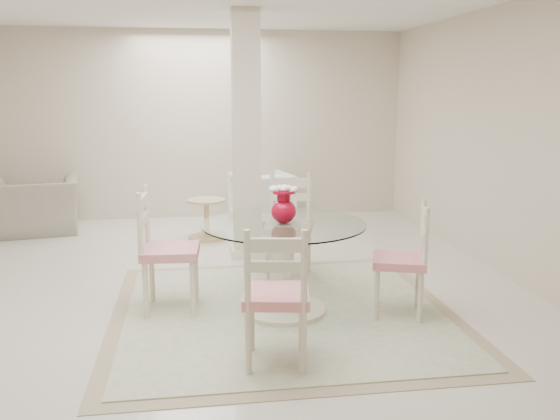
{
  "coord_description": "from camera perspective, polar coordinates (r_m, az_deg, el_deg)",
  "views": [
    {
      "loc": [
        -0.1,
        -5.22,
        1.85
      ],
      "look_at": [
        0.63,
        -0.34,
        0.85
      ],
      "focal_mm": 38.0,
      "sensor_mm": 36.0,
      "label": 1
    }
  ],
  "objects": [
    {
      "name": "ground",
      "position": [
        5.54,
        -7.06,
        -8.14
      ],
      "size": [
        7.0,
        7.0,
        0.0
      ],
      "primitive_type": "plane",
      "color": "silver",
      "rests_on": "ground"
    },
    {
      "name": "room_shell",
      "position": [
        5.22,
        -7.57,
        11.42
      ],
      "size": [
        6.02,
        7.02,
        2.71
      ],
      "color": "beige",
      "rests_on": "ground"
    },
    {
      "name": "column",
      "position": [
        6.57,
        -3.27,
        7.07
      ],
      "size": [
        0.3,
        0.3,
        2.7
      ],
      "primitive_type": "cube",
      "color": "beige",
      "rests_on": "ground"
    },
    {
      "name": "area_rug",
      "position": [
        5.08,
        0.34,
        -9.8
      ],
      "size": [
        2.86,
        2.86,
        0.02
      ],
      "color": "tan",
      "rests_on": "ground"
    },
    {
      "name": "dining_table",
      "position": [
        4.95,
        0.34,
        -5.59
      ],
      "size": [
        1.35,
        1.35,
        0.78
      ],
      "rotation": [
        0.0,
        0.0,
        -0.21
      ],
      "color": "#F5EEC9",
      "rests_on": "ground"
    },
    {
      "name": "red_vase",
      "position": [
        4.83,
        0.35,
        0.47
      ],
      "size": [
        0.24,
        0.21,
        0.31
      ],
      "color": "#A2051E",
      "rests_on": "dining_table"
    },
    {
      "name": "dining_chair_east",
      "position": [
        4.96,
        12.2,
        -3.95
      ],
      "size": [
        0.53,
        0.53,
        1.05
      ],
      "rotation": [
        0.0,
        0.0,
        -1.88
      ],
      "color": "beige",
      "rests_on": "ground"
    },
    {
      "name": "dining_chair_north",
      "position": [
        5.89,
        0.91,
        -0.77
      ],
      "size": [
        0.56,
        0.56,
        1.14
      ],
      "rotation": [
        0.0,
        0.0,
        -0.26
      ],
      "color": "beige",
      "rests_on": "ground"
    },
    {
      "name": "dining_chair_west",
      "position": [
        5.04,
        -11.39,
        -2.97
      ],
      "size": [
        0.5,
        0.5,
        1.16
      ],
      "rotation": [
        0.0,
        0.0,
        1.5
      ],
      "color": "#F0E4C5",
      "rests_on": "ground"
    },
    {
      "name": "dining_chair_south",
      "position": [
        3.93,
        -0.39,
        -7.45
      ],
      "size": [
        0.5,
        0.5,
        1.1
      ],
      "rotation": [
        0.0,
        0.0,
        2.99
      ],
      "color": "beige",
      "rests_on": "ground"
    },
    {
      "name": "recliner_taupe",
      "position": [
        8.41,
        -22.58,
        0.37
      ],
      "size": [
        1.26,
        1.15,
        0.72
      ],
      "primitive_type": "imported",
      "rotation": [
        0.0,
        0.0,
        3.32
      ],
      "color": "#9F9483",
      "rests_on": "ground"
    },
    {
      "name": "armchair_white",
      "position": [
        8.36,
        -1.8,
        1.2
      ],
      "size": [
        0.92,
        0.94,
        0.72
      ],
      "primitive_type": "imported",
      "rotation": [
        0.0,
        0.0,
        3.35
      ],
      "color": "white",
      "rests_on": "ground"
    },
    {
      "name": "side_table",
      "position": [
        7.54,
        -7.06,
        -1.01
      ],
      "size": [
        0.49,
        0.49,
        0.51
      ],
      "color": "#D9C185",
      "rests_on": "ground"
    }
  ]
}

